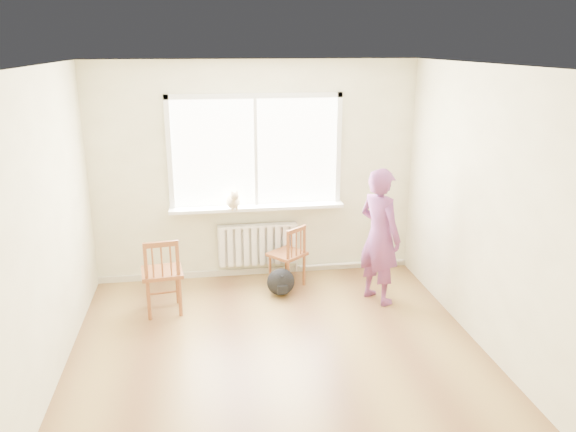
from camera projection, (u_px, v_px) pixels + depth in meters
name	position (u px, v px, depth m)	size (l,w,h in m)	color
floor	(282.00, 368.00, 5.20)	(4.50, 4.50, 0.00)	olive
ceiling	(281.00, 67.00, 4.40)	(4.50, 4.50, 0.00)	white
back_wall	(256.00, 172.00, 6.92)	(4.00, 0.01, 2.70)	#F0EAC0
window	(255.00, 147.00, 6.81)	(2.12, 0.05, 1.42)	white
windowsill	(257.00, 207.00, 6.94)	(2.15, 0.22, 0.04)	white
radiator	(258.00, 244.00, 7.11)	(1.00, 0.12, 0.55)	white
heating_pipe	(352.00, 264.00, 7.43)	(0.04, 0.04, 1.40)	silver
baseboard	(258.00, 271.00, 7.30)	(4.00, 0.03, 0.08)	beige
chair_left	(162.00, 276.00, 6.12)	(0.48, 0.47, 0.88)	#97572C
chair_right	(290.00, 256.00, 6.81)	(0.53, 0.53, 0.79)	#97572C
person	(380.00, 236.00, 6.34)	(0.57, 0.38, 1.57)	#B33B5B
cat	(233.00, 200.00, 6.78)	(0.20, 0.39, 0.26)	beige
backpack	(281.00, 282.00, 6.65)	(0.33, 0.25, 0.33)	black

